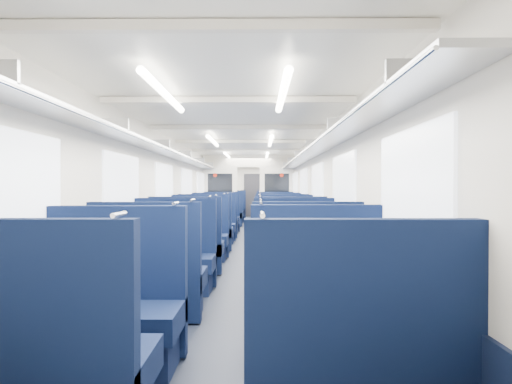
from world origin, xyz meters
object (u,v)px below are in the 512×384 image
at_px(bulkhead, 248,192).
at_px(seat_6, 172,262).
at_px(seat_10, 198,239).
at_px(seat_9, 290,248).
at_px(seat_17, 277,224).
at_px(seat_23, 272,213).
at_px(seat_3, 320,309).
at_px(seat_12, 206,233).
at_px(seat_18, 221,220).
at_px(seat_22, 228,213).
at_px(seat_11, 285,239).
at_px(seat_15, 280,228).
at_px(seat_4, 149,282).
at_px(seat_16, 217,223).
at_px(seat_26, 232,210).
at_px(seat_0, 38,378).
at_px(seat_19, 276,220).
at_px(seat_8, 187,249).
at_px(seat_20, 226,215).
at_px(seat_24, 231,211).
at_px(end_door, 252,195).
at_px(seat_2, 109,316).
at_px(seat_27, 271,210).
at_px(seat_1, 355,379).
at_px(seat_14, 212,227).
at_px(seat_7, 296,261).
at_px(seat_5, 306,280).
at_px(seat_13, 282,232).
at_px(seat_21, 273,215).
at_px(seat_25, 271,211).

bearing_deg(bulkhead, seat_6, -96.51).
bearing_deg(seat_10, seat_9, -35.34).
relative_size(seat_17, seat_23, 1.00).
relative_size(seat_3, seat_12, 1.00).
relative_size(seat_10, seat_18, 1.00).
bearing_deg(seat_22, seat_23, 4.89).
bearing_deg(seat_11, seat_15, 90.00).
relative_size(bulkhead, seat_4, 2.20).
xyz_separation_m(seat_4, seat_16, (0.00, 6.92, 0.00)).
xyz_separation_m(seat_12, seat_26, (0.00, 8.93, 0.00)).
bearing_deg(seat_0, bulkhead, 85.53).
bearing_deg(seat_12, seat_19, 64.25).
relative_size(seat_6, seat_8, 1.00).
height_order(seat_4, seat_20, same).
xyz_separation_m(bulkhead, seat_23, (0.83, 3.00, -0.84)).
distance_m(seat_19, seat_24, 4.69).
xyz_separation_m(end_door, seat_8, (-0.83, -12.68, -0.61)).
bearing_deg(seat_2, seat_27, 83.61).
bearing_deg(seat_26, seat_16, -90.00).
xyz_separation_m(seat_1, seat_9, (0.00, 4.55, 0.00)).
bearing_deg(bulkhead, seat_14, -108.19).
bearing_deg(seat_26, bulkhead, -80.83).
bearing_deg(end_door, seat_7, -86.54).
xyz_separation_m(seat_6, seat_9, (1.66, 1.19, 0.00)).
bearing_deg(seat_5, seat_10, 115.77).
bearing_deg(seat_9, seat_5, -90.00).
bearing_deg(seat_17, seat_19, 90.00).
distance_m(seat_5, seat_9, 2.26).
height_order(seat_12, seat_13, same).
bearing_deg(seat_15, seat_4, -106.07).
distance_m(seat_10, seat_26, 10.05).
distance_m(seat_24, seat_27, 2.04).
relative_size(end_door, seat_3, 1.57).
distance_m(seat_6, seat_8, 1.13).
height_order(end_door, seat_20, end_door).
bearing_deg(seat_12, seat_22, 90.00).
xyz_separation_m(seat_12, seat_21, (1.66, 5.46, 0.00)).
xyz_separation_m(seat_9, seat_14, (-1.66, 3.56, 0.00)).
height_order(seat_3, seat_5, same).
distance_m(seat_11, seat_17, 3.37).
bearing_deg(seat_17, seat_0, -100.34).
height_order(seat_5, seat_19, same).
xyz_separation_m(seat_8, seat_27, (1.66, 11.36, 0.00)).
distance_m(seat_22, seat_24, 1.18).
xyz_separation_m(seat_19, seat_24, (-1.66, 4.38, 0.00)).
bearing_deg(seat_1, seat_25, 90.00).
height_order(seat_8, seat_10, same).
xyz_separation_m(seat_15, seat_26, (-1.66, 7.82, 0.00)).
xyz_separation_m(seat_10, seat_15, (1.66, 2.23, 0.00)).
bearing_deg(seat_12, seat_13, 3.05).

